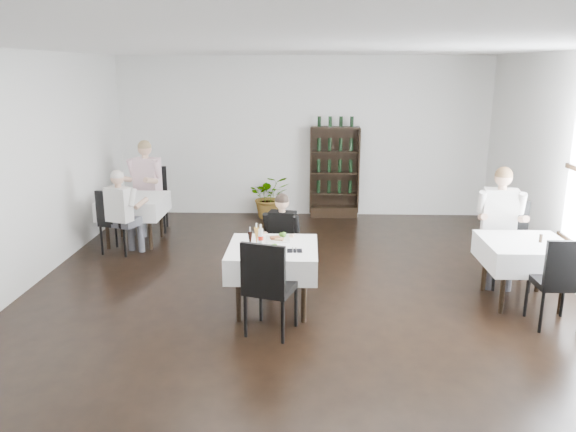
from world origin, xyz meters
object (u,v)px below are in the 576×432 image
object	(u,v)px
wine_shelf	(334,173)
diner_main	(281,234)
main_table	(273,259)
potted_tree	(269,196)

from	to	relation	value
wine_shelf	diner_main	size ratio (longest dim) A/B	1.42
main_table	diner_main	bearing A→B (deg)	84.77
main_table	potted_tree	size ratio (longest dim) A/B	1.25
potted_tree	diner_main	bearing A→B (deg)	-83.67
wine_shelf	potted_tree	xyz separation A→B (m)	(-1.23, -0.12, -0.43)
potted_tree	wine_shelf	bearing A→B (deg)	5.54
main_table	diner_main	xyz separation A→B (m)	(0.06, 0.67, 0.10)
wine_shelf	potted_tree	world-z (taller)	wine_shelf
potted_tree	main_table	bearing A→B (deg)	-85.52
main_table	diner_main	size ratio (longest dim) A/B	0.83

